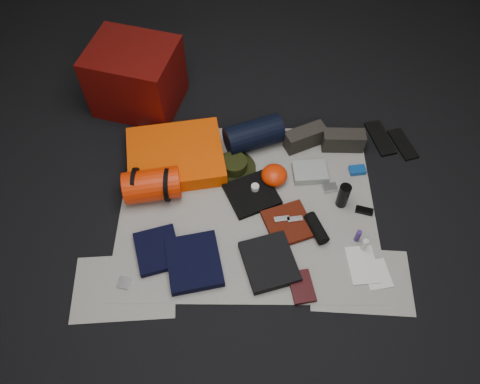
{
  "coord_description": "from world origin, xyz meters",
  "views": [
    {
      "loc": [
        -0.04,
        -1.58,
        2.52
      ],
      "look_at": [
        -0.05,
        0.04,
        0.1
      ],
      "focal_mm": 35.0,
      "sensor_mm": 36.0,
      "label": 1
    }
  ],
  "objects_px": {
    "navy_duffel": "(254,135)",
    "paperback_book": "(302,287)",
    "sleeping_pad": "(176,156)",
    "stuff_sack": "(152,185)",
    "water_bottle": "(343,196)",
    "compact_camera": "(330,188)",
    "red_cabinet": "(136,77)"
  },
  "relations": [
    {
      "from": "red_cabinet",
      "to": "stuff_sack",
      "type": "bearing_deg",
      "value": -62.23
    },
    {
      "from": "sleeping_pad",
      "to": "paperback_book",
      "type": "bearing_deg",
      "value": -48.85
    },
    {
      "from": "navy_duffel",
      "to": "paperback_book",
      "type": "bearing_deg",
      "value": -96.9
    },
    {
      "from": "compact_camera",
      "to": "paperback_book",
      "type": "bearing_deg",
      "value": -121.22
    },
    {
      "from": "paperback_book",
      "to": "compact_camera",
      "type": "bearing_deg",
      "value": 61.13
    },
    {
      "from": "navy_duffel",
      "to": "sleeping_pad",
      "type": "bearing_deg",
      "value": 175.52
    },
    {
      "from": "red_cabinet",
      "to": "navy_duffel",
      "type": "bearing_deg",
      "value": -11.06
    },
    {
      "from": "stuff_sack",
      "to": "navy_duffel",
      "type": "bearing_deg",
      "value": 33.19
    },
    {
      "from": "sleeping_pad",
      "to": "stuff_sack",
      "type": "height_order",
      "value": "stuff_sack"
    },
    {
      "from": "red_cabinet",
      "to": "compact_camera",
      "type": "bearing_deg",
      "value": -15.68
    },
    {
      "from": "stuff_sack",
      "to": "water_bottle",
      "type": "bearing_deg",
      "value": -3.01
    },
    {
      "from": "stuff_sack",
      "to": "paperback_book",
      "type": "relative_size",
      "value": 1.8
    },
    {
      "from": "red_cabinet",
      "to": "sleeping_pad",
      "type": "relative_size",
      "value": 0.92
    },
    {
      "from": "sleeping_pad",
      "to": "compact_camera",
      "type": "bearing_deg",
      "value": -12.51
    },
    {
      "from": "stuff_sack",
      "to": "paperback_book",
      "type": "bearing_deg",
      "value": -34.91
    },
    {
      "from": "navy_duffel",
      "to": "water_bottle",
      "type": "bearing_deg",
      "value": -62.14
    },
    {
      "from": "red_cabinet",
      "to": "stuff_sack",
      "type": "xyz_separation_m",
      "value": [
        0.18,
        -0.83,
        -0.13
      ]
    },
    {
      "from": "navy_duffel",
      "to": "paperback_book",
      "type": "distance_m",
      "value": 1.09
    },
    {
      "from": "water_bottle",
      "to": "compact_camera",
      "type": "height_order",
      "value": "water_bottle"
    },
    {
      "from": "water_bottle",
      "to": "paperback_book",
      "type": "bearing_deg",
      "value": -116.84
    },
    {
      "from": "compact_camera",
      "to": "navy_duffel",
      "type": "bearing_deg",
      "value": 129.44
    },
    {
      "from": "sleeping_pad",
      "to": "navy_duffel",
      "type": "bearing_deg",
      "value": 16.5
    },
    {
      "from": "sleeping_pad",
      "to": "paperback_book",
      "type": "xyz_separation_m",
      "value": [
        0.78,
        -0.9,
        -0.04
      ]
    },
    {
      "from": "red_cabinet",
      "to": "paperback_book",
      "type": "height_order",
      "value": "red_cabinet"
    },
    {
      "from": "water_bottle",
      "to": "paperback_book",
      "type": "height_order",
      "value": "water_bottle"
    },
    {
      "from": "red_cabinet",
      "to": "compact_camera",
      "type": "xyz_separation_m",
      "value": [
        1.31,
        -0.79,
        -0.22
      ]
    },
    {
      "from": "red_cabinet",
      "to": "sleeping_pad",
      "type": "bearing_deg",
      "value": -46.24
    },
    {
      "from": "water_bottle",
      "to": "sleeping_pad",
      "type": "bearing_deg",
      "value": 162.98
    },
    {
      "from": "red_cabinet",
      "to": "water_bottle",
      "type": "bearing_deg",
      "value": -17.67
    },
    {
      "from": "sleeping_pad",
      "to": "water_bottle",
      "type": "bearing_deg",
      "value": -17.02
    },
    {
      "from": "stuff_sack",
      "to": "paperback_book",
      "type": "distance_m",
      "value": 1.11
    },
    {
      "from": "red_cabinet",
      "to": "water_bottle",
      "type": "height_order",
      "value": "red_cabinet"
    }
  ]
}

